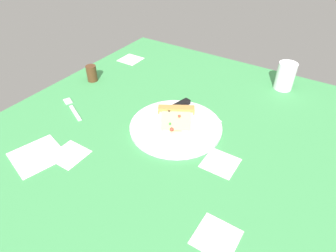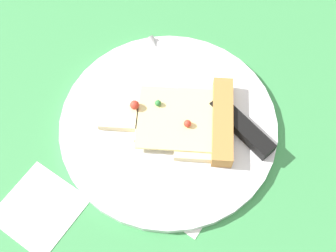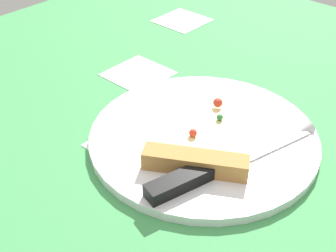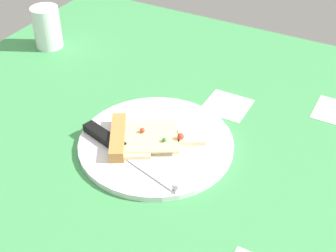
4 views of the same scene
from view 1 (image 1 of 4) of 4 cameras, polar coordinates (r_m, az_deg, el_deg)
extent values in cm
cube|color=#3D8C4C|center=(93.15, 2.07, -0.97)|extent=(110.51, 110.51, 3.00)
cube|color=white|center=(94.28, 6.90, 0.36)|extent=(9.00, 9.00, 0.20)
cube|color=white|center=(81.59, 10.19, -7.21)|extent=(9.00, 9.00, 0.20)
cube|color=white|center=(135.62, -7.31, 12.73)|extent=(9.00, 9.00, 0.20)
cube|color=white|center=(67.37, 9.42, -20.77)|extent=(9.00, 9.00, 0.20)
cube|color=white|center=(87.27, -18.70, -5.39)|extent=(9.00, 9.00, 0.20)
cylinder|color=silver|center=(91.50, 1.54, -0.13)|extent=(28.91, 28.91, 1.13)
cube|color=beige|center=(94.05, 1.59, 1.88)|extent=(12.52, 10.74, 1.00)
cube|color=beige|center=(89.66, 1.53, -0.19)|extent=(9.04, 8.47, 1.00)
cube|color=beige|center=(85.78, 1.46, -2.24)|extent=(5.74, 6.31, 1.00)
cube|color=#EDD88C|center=(91.25, 1.57, 1.10)|extent=(13.00, 13.28, 0.30)
cube|color=#B27A3D|center=(96.15, 1.63, 3.22)|extent=(11.66, 8.32, 2.20)
sphere|color=red|center=(92.08, 2.21, 1.96)|extent=(0.97, 0.97, 0.97)
sphere|color=red|center=(86.44, 0.71, -0.65)|extent=(1.24, 1.24, 1.24)
sphere|color=#2D7A38|center=(88.94, 0.38, 0.46)|extent=(0.82, 0.82, 0.82)
cube|color=silver|center=(92.39, -3.48, 0.79)|extent=(5.10, 12.10, 0.30)
cone|color=silver|center=(89.62, -6.46, -0.76)|extent=(2.46, 2.46, 2.00)
cube|color=black|center=(98.42, 1.94, 3.91)|extent=(4.77, 10.23, 1.60)
cylinder|color=white|center=(118.14, 21.99, 9.06)|extent=(6.77, 6.77, 10.28)
cylinder|color=#4C2D19|center=(119.77, -14.70, 9.94)|extent=(3.98, 3.98, 6.28)
cube|color=silver|center=(102.85, -17.72, 2.54)|extent=(9.54, 5.39, 0.80)
cube|color=silver|center=(109.94, -19.04, 4.70)|extent=(4.28, 3.72, 0.80)
cube|color=white|center=(90.04, -24.18, -5.23)|extent=(16.03, 16.03, 0.40)
camera|label=2|loc=(0.78, 25.20, 30.57)|focal=45.46mm
camera|label=3|loc=(1.20, -0.23, 27.52)|focal=48.12mm
camera|label=4|loc=(0.99, -47.48, 27.43)|focal=50.07mm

